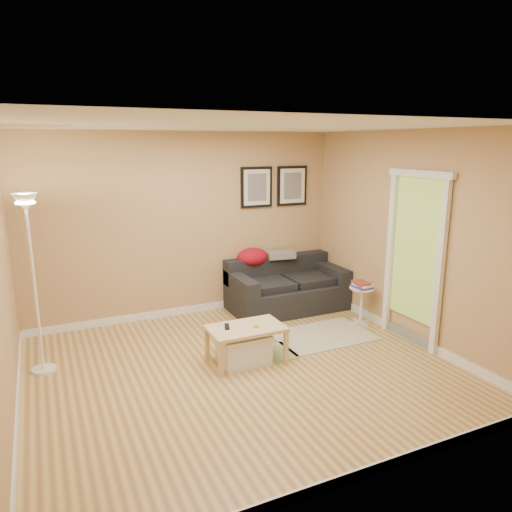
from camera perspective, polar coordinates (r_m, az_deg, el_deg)
name	(u,v)px	position (r m, az deg, el deg)	size (l,w,h in m)	color
floor	(243,369)	(5.39, -1.54, -13.45)	(4.50, 4.50, 0.00)	tan
ceiling	(242,126)	(4.81, -1.74, 15.38)	(4.50, 4.50, 0.00)	white
wall_back	(187,226)	(6.79, -8.34, 3.64)	(4.50, 4.50, 0.00)	tan
wall_front	(361,317)	(3.28, 12.46, -7.16)	(4.50, 4.50, 0.00)	tan
wall_right	(410,237)	(6.17, 17.96, 2.14)	(4.00, 4.00, 0.00)	tan
baseboard_back	(190,309)	(7.10, -7.98, -6.37)	(4.50, 0.02, 0.10)	white
baseboard_front	(351,477)	(3.90, 11.35, -24.61)	(4.50, 0.02, 0.10)	white
baseboard_left	(17,412)	(5.03, -26.75, -16.43)	(0.02, 4.00, 0.10)	white
baseboard_right	(402,332)	(6.51, 17.10, -8.72)	(0.02, 4.00, 0.10)	white
sofa	(287,285)	(7.10, 3.78, -3.50)	(1.70, 0.90, 0.75)	black
red_throw	(252,257)	(7.10, -0.44, -0.15)	(0.48, 0.36, 0.28)	maroon
plaid_throw	(280,255)	(7.24, 2.94, 0.18)	(0.42, 0.26, 0.10)	tan
framed_print_left	(256,187)	(7.08, 0.06, 8.26)	(0.50, 0.04, 0.60)	black
framed_print_right	(292,186)	(7.35, 4.34, 8.41)	(0.50, 0.04, 0.60)	black
area_rug	(322,335)	(6.30, 7.97, -9.42)	(1.25, 0.85, 0.01)	beige
green_runner	(265,355)	(5.71, 1.04, -11.75)	(0.70, 0.50, 0.01)	#668C4C
coffee_table	(246,344)	(5.47, -1.19, -10.56)	(0.85, 0.52, 0.42)	beige
remote_control	(227,326)	(5.38, -3.50, -8.45)	(0.05, 0.16, 0.02)	black
tape_roll	(256,326)	(5.38, -0.02, -8.37)	(0.07, 0.07, 0.03)	yellow
storage_bin	(244,348)	(5.46, -1.48, -11.05)	(0.56, 0.41, 0.35)	white
side_table	(361,305)	(6.71, 12.51, -5.82)	(0.34, 0.34, 0.52)	white
book_stack	(362,285)	(6.61, 12.59, -3.37)	(0.20, 0.27, 0.08)	#412D88
floor_lamp	(35,290)	(5.52, -25.02, -3.75)	(0.25, 0.25, 1.95)	white
doorway	(413,262)	(6.08, 18.38, -0.69)	(0.12, 1.01, 2.13)	white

